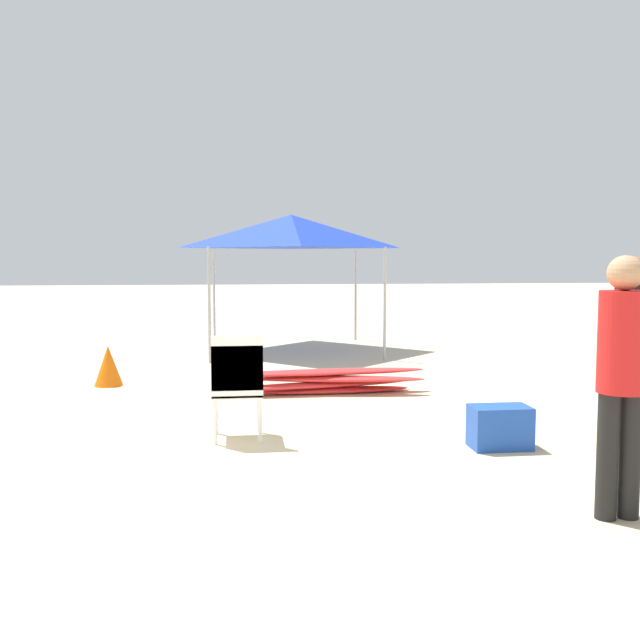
{
  "coord_description": "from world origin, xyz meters",
  "views": [
    {
      "loc": [
        0.27,
        -5.76,
        1.75
      ],
      "look_at": [
        1.27,
        2.52,
        1.01
      ],
      "focal_mm": 40.25,
      "sensor_mm": 36.0,
      "label": 1
    }
  ],
  "objects": [
    {
      "name": "cooler_box",
      "position": [
        2.68,
        0.44,
        0.19
      ],
      "size": [
        0.54,
        0.33,
        0.39
      ],
      "primitive_type": "cube",
      "color": "blue",
      "rests_on": "ground"
    },
    {
      "name": "popup_canopy",
      "position": [
        1.34,
        7.62,
        2.22
      ],
      "size": [
        3.0,
        3.0,
        2.53
      ],
      "color": "#B2B2B7",
      "rests_on": "ground"
    },
    {
      "name": "lifeguard_near_left",
      "position": [
        2.81,
        -1.36,
        1.02
      ],
      "size": [
        0.32,
        0.32,
        1.76
      ],
      "color": "black",
      "rests_on": "ground"
    },
    {
      "name": "ground",
      "position": [
        0.0,
        0.0,
        0.0
      ],
      "size": [
        80.0,
        80.0,
        0.0
      ],
      "primitive_type": "plane",
      "color": "beige"
    },
    {
      "name": "traffic_cone_far",
      "position": [
        -1.44,
        4.16,
        0.27
      ],
      "size": [
        0.38,
        0.38,
        0.55
      ],
      "primitive_type": "cone",
      "color": "orange",
      "rests_on": "ground"
    },
    {
      "name": "stacked_plastic_chairs",
      "position": [
        0.29,
        0.99,
        0.6
      ],
      "size": [
        0.48,
        0.48,
        1.02
      ],
      "color": "white",
      "rests_on": "ground"
    },
    {
      "name": "surfboard_pile",
      "position": [
        1.46,
        3.23,
        0.17
      ],
      "size": [
        2.55,
        0.66,
        0.32
      ],
      "color": "red",
      "rests_on": "ground"
    },
    {
      "name": "lifeguard_near_center",
      "position": [
        4.1,
        0.77,
        1.02
      ],
      "size": [
        0.32,
        0.32,
        1.76
      ],
      "color": "#194C19",
      "rests_on": "ground"
    }
  ]
}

